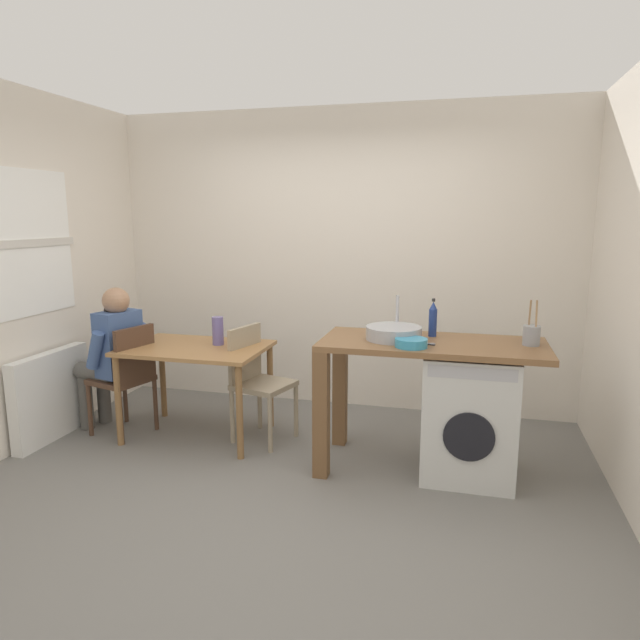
{
  "coord_description": "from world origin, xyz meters",
  "views": [
    {
      "loc": [
        1.12,
        -3.29,
        1.76
      ],
      "look_at": [
        0.14,
        0.45,
        1.04
      ],
      "focal_mm": 31.56,
      "sensor_mm": 36.0,
      "label": 1
    }
  ],
  "objects": [
    {
      "name": "ground_plane",
      "position": [
        0.0,
        0.0,
        0.0
      ],
      "size": [
        5.46,
        5.46,
        0.0
      ],
      "primitive_type": "plane",
      "color": "slate"
    },
    {
      "name": "utensil_crock",
      "position": [
        1.55,
        0.53,
        0.99
      ],
      "size": [
        0.11,
        0.11,
        0.3
      ],
      "color": "gray",
      "rests_on": "kitchen_counter"
    },
    {
      "name": "dining_table",
      "position": [
        -0.92,
        0.64,
        0.64
      ],
      "size": [
        1.1,
        0.76,
        0.74
      ],
      "color": "#9E7042",
      "rests_on": "ground_plane"
    },
    {
      "name": "vase",
      "position": [
        -0.77,
        0.74,
        0.85
      ],
      "size": [
        0.09,
        0.09,
        0.22
      ],
      "primitive_type": "cylinder",
      "color": "slate",
      "rests_on": "dining_table"
    },
    {
      "name": "kitchen_counter",
      "position": [
        0.71,
        0.48,
        0.76
      ],
      "size": [
        1.5,
        0.68,
        0.92
      ],
      "color": "brown",
      "rests_on": "ground_plane"
    },
    {
      "name": "washing_machine",
      "position": [
        1.18,
        0.47,
        0.43
      ],
      "size": [
        0.6,
        0.61,
        0.86
      ],
      "color": "silver",
      "rests_on": "ground_plane"
    },
    {
      "name": "sink_basin",
      "position": [
        0.66,
        0.48,
        0.97
      ],
      "size": [
        0.38,
        0.38,
        0.09
      ],
      "primitive_type": "cylinder",
      "color": "#9EA0A5",
      "rests_on": "kitchen_counter"
    },
    {
      "name": "scissors",
      "position": [
        0.87,
        0.38,
        0.92
      ],
      "size": [
        0.15,
        0.06,
        0.01
      ],
      "color": "#B2B2B7",
      "rests_on": "kitchen_counter"
    },
    {
      "name": "bottle_tall_green",
      "position": [
        0.91,
        0.65,
        1.04
      ],
      "size": [
        0.06,
        0.06,
        0.27
      ],
      "color": "navy",
      "rests_on": "kitchen_counter"
    },
    {
      "name": "radiator",
      "position": [
        -2.02,
        0.3,
        0.35
      ],
      "size": [
        0.1,
        0.8,
        0.7
      ],
      "primitive_type": "cube",
      "color": "white",
      "rests_on": "ground_plane"
    },
    {
      "name": "mixing_bowl",
      "position": [
        0.8,
        0.28,
        0.95
      ],
      "size": [
        0.21,
        0.21,
        0.06
      ],
      "color": "teal",
      "rests_on": "kitchen_counter"
    },
    {
      "name": "wall_back",
      "position": [
        0.0,
        1.75,
        1.35
      ],
      "size": [
        4.6,
        0.1,
        2.7
      ],
      "primitive_type": "cube",
      "color": "silver",
      "rests_on": "ground_plane"
    },
    {
      "name": "chair_person_seat",
      "position": [
        -1.47,
        0.52,
        0.51
      ],
      "size": [
        0.49,
        0.49,
        0.9
      ],
      "rotation": [
        0.0,
        0.0,
        1.3
      ],
      "color": "#4C3323",
      "rests_on": "ground_plane"
    },
    {
      "name": "chair_opposite",
      "position": [
        -0.44,
        0.71,
        0.51
      ],
      "size": [
        0.49,
        0.49,
        0.9
      ],
      "rotation": [
        0.0,
        0.0,
        -1.84
      ],
      "color": "gray",
      "rests_on": "ground_plane"
    },
    {
      "name": "seated_person",
      "position": [
        -1.63,
        0.56,
        0.67
      ],
      "size": [
        0.55,
        0.54,
        1.2
      ],
      "rotation": [
        0.0,
        0.0,
        1.3
      ],
      "color": "#595651",
      "rests_on": "ground_plane"
    },
    {
      "name": "tap",
      "position": [
        0.66,
        0.66,
        1.06
      ],
      "size": [
        0.02,
        0.02,
        0.28
      ],
      "primitive_type": "cylinder",
      "color": "#B2B2B7",
      "rests_on": "kitchen_counter"
    }
  ]
}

